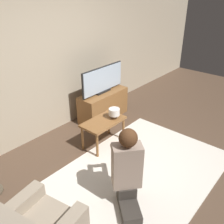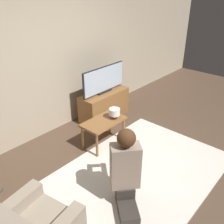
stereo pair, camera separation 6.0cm
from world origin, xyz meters
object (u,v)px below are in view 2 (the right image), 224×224
object	(u,v)px
tv	(104,80)
table_lamp	(114,112)
person_kneeling	(125,167)
coffee_table	(104,124)

from	to	relation	value
tv	table_lamp	distance (m)	0.91
person_kneeling	table_lamp	bearing A→B (deg)	-93.07
coffee_table	table_lamp	world-z (taller)	table_lamp
tv	coffee_table	distance (m)	1.03
coffee_table	person_kneeling	bearing A→B (deg)	-125.10
coffee_table	person_kneeling	xyz separation A→B (m)	(-0.73, -1.04, 0.15)
table_lamp	tv	bearing A→B (deg)	54.43
tv	table_lamp	size ratio (longest dim) A/B	5.80
tv	person_kneeling	size ratio (longest dim) A/B	1.01
tv	person_kneeling	world-z (taller)	tv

